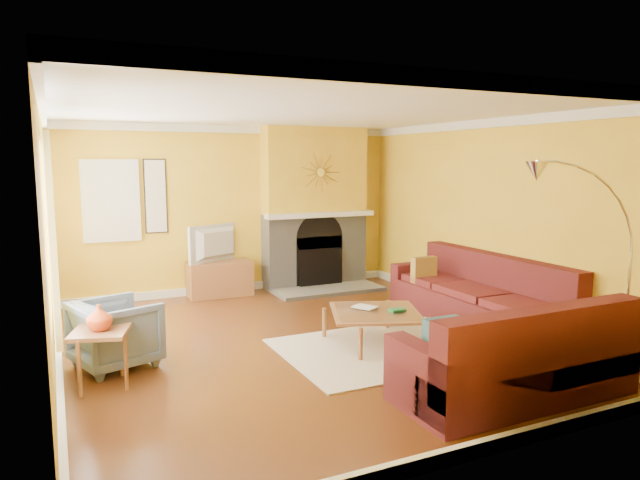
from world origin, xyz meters
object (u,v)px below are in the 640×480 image
media_console (220,279)px  coffee_table (375,327)px  armchair (116,333)px  arc_lamp (587,280)px  sectional_sofa (442,307)px  side_table (101,358)px

media_console → coffee_table: bearing=-72.2°
armchair → arc_lamp: size_ratio=0.37×
arc_lamp → coffee_table: bearing=115.7°
coffee_table → arc_lamp: 2.43m
sectional_sofa → side_table: 3.71m
side_table → arc_lamp: bearing=-27.0°
sectional_sofa → arc_lamp: bearing=-79.4°
side_table → coffee_table: bearing=0.2°
coffee_table → media_console: 3.30m
side_table → arc_lamp: 4.56m
armchair → coffee_table: bearing=-118.4°
sectional_sofa → media_console: bearing=115.5°
sectional_sofa → media_console: size_ratio=3.86×
armchair → arc_lamp: bearing=-142.1°
coffee_table → media_console: (-1.01, 3.14, 0.08)m
coffee_table → armchair: bearing=170.0°
media_console → arc_lamp: size_ratio=0.47×
sectional_sofa → coffee_table: bearing=151.2°
coffee_table → armchair: armchair is taller
sectional_sofa → arc_lamp: size_ratio=1.82×
sectional_sofa → armchair: (-3.50, 0.87, -0.10)m
sectional_sofa → armchair: size_ratio=4.96×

